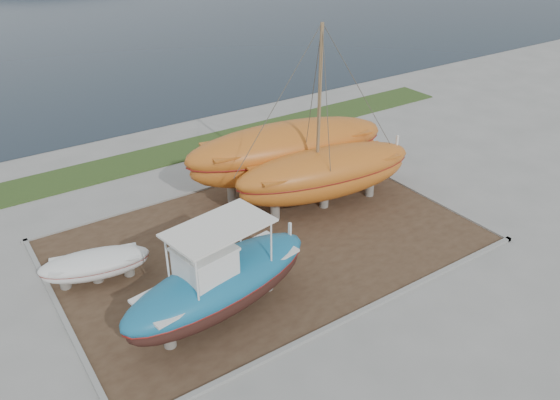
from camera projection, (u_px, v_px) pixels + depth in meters
ground at (322, 287)px, 21.87m from camera, size 140.00×140.00×0.00m
dirt_patch at (267, 241)px, 24.75m from camera, size 18.00×12.00×0.06m
curb_frame at (267, 240)px, 24.73m from camera, size 18.60×12.60×0.15m
grass_strip at (164, 155)px, 33.07m from camera, size 44.00×3.00×0.08m
blue_caique at (220, 273)px, 19.37m from camera, size 8.25×3.77×3.83m
white_dinghy at (96, 268)px, 21.82m from camera, size 4.56×2.61×1.29m
orange_sailboat at (328, 122)px, 25.31m from camera, size 9.73×4.13×9.03m
orange_bare_hull at (287, 158)px, 28.29m from camera, size 11.33×4.95×3.59m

